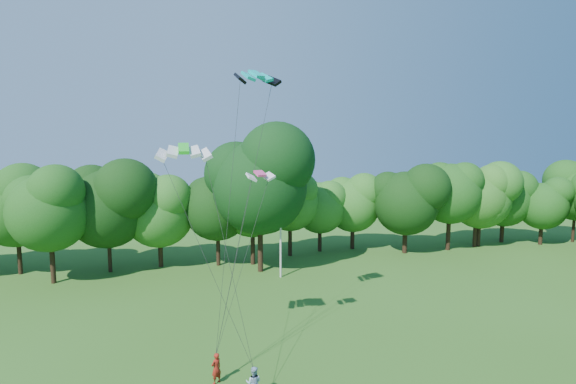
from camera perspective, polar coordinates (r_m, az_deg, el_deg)
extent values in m
cylinder|color=beige|center=(44.64, -0.95, -6.09)|extent=(0.19, 0.19, 7.63)
cube|color=beige|center=(43.95, -0.96, -1.49)|extent=(1.52, 0.35, 0.08)
imported|color=maroon|center=(27.72, -9.11, -21.22)|extent=(0.79, 0.72, 1.81)
imported|color=#9AB6D6|center=(26.17, -4.38, -23.01)|extent=(1.07, 0.96, 1.80)
cube|color=#05AEA7|center=(29.48, -4.05, 14.70)|extent=(3.12, 2.05, 0.67)
cube|color=#1FD024|center=(26.48, -13.12, 5.40)|extent=(3.07, 1.45, 0.65)
cube|color=#D73B7D|center=(27.57, -3.57, 2.36)|extent=(1.85, 1.12, 0.36)
cylinder|color=#331F14|center=(46.91, -3.53, -6.91)|extent=(0.49, 0.49, 5.31)
ellipsoid|color=black|center=(45.72, -3.60, 1.63)|extent=(10.62, 10.62, 11.59)
cylinder|color=black|center=(61.77, 22.65, -4.63)|extent=(0.43, 0.43, 4.05)
ellipsoid|color=#295C1C|center=(60.96, 22.89, 0.29)|extent=(8.09, 8.09, 8.83)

